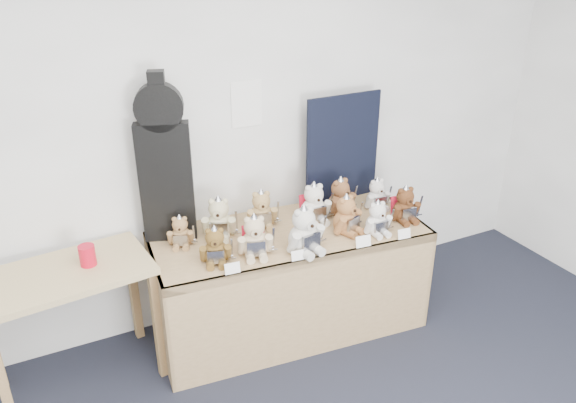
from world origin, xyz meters
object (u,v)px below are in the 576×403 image
side_table (67,291)px  teddy_back_centre_right (314,205)px  teddy_front_end (405,206)px  teddy_back_end (377,195)px  teddy_front_far_right (377,219)px  guitar_case (164,161)px  teddy_back_right (341,198)px  teddy_back_centre_left (262,211)px  teddy_front_centre (304,232)px  teddy_front_left (255,238)px  teddy_back_left (219,220)px  display_table (293,258)px  red_cup (87,255)px  teddy_front_right (347,216)px  teddy_front_far_left (215,247)px  teddy_back_far_left (181,232)px

side_table → teddy_back_centre_right: (1.57, -0.01, 0.21)m
teddy_front_end → teddy_back_end: teddy_front_end is taller
teddy_front_far_right → teddy_back_end: (0.21, 0.31, -0.00)m
guitar_case → teddy_back_right: guitar_case is taller
side_table → teddy_back_centre_left: teddy_back_centre_left is taller
teddy_front_centre → teddy_back_right: size_ratio=1.13×
teddy_front_left → teddy_back_centre_left: 0.37m
side_table → teddy_back_right: (1.78, -0.00, 0.20)m
teddy_front_end → teddy_back_end: size_ratio=1.11×
teddy_front_centre → teddy_back_left: 0.56m
teddy_front_end → teddy_back_end: bearing=108.4°
display_table → red_cup: (-1.21, 0.15, 0.26)m
teddy_front_right → teddy_front_end: teddy_front_right is taller
display_table → teddy_back_end: teddy_back_end is taller
teddy_front_far_left → teddy_front_far_right: (1.04, -0.12, -0.00)m
teddy_back_centre_right → teddy_back_end: (0.48, -0.02, -0.02)m
teddy_back_centre_right → teddy_back_end: bearing=0.5°
red_cup → teddy_front_far_left: teddy_front_far_left is taller
guitar_case → teddy_front_end: size_ratio=3.84×
teddy_back_right → teddy_back_end: size_ratio=1.18×
guitar_case → teddy_back_far_left: 0.44m
teddy_front_centre → teddy_back_far_left: size_ratio=1.48×
guitar_case → side_table: bearing=-145.8°
teddy_front_right → teddy_back_right: bearing=46.9°
side_table → teddy_back_left: (0.94, 0.06, 0.21)m
teddy_front_far_right → teddy_back_far_left: bearing=162.1°
display_table → teddy_back_right: (0.43, 0.14, 0.27)m
teddy_front_far_left → teddy_back_centre_right: size_ratio=0.85×
teddy_back_end → guitar_case: bearing=171.4°
teddy_front_far_left → teddy_back_right: teddy_back_right is taller
teddy_back_end → teddy_back_centre_left: bearing=173.0°
teddy_front_right → teddy_front_far_right: bearing=-51.5°
teddy_back_centre_left → teddy_back_right: 0.55m
teddy_back_centre_right → teddy_back_right: 0.21m
side_table → teddy_front_right: teddy_front_right is taller
red_cup → teddy_back_centre_right: teddy_back_centre_right is taller
teddy_front_far_left → teddy_front_right: size_ratio=0.90×
teddy_front_left → teddy_front_end: 1.06m
teddy_back_end → teddy_back_far_left: teddy_back_end is taller
side_table → teddy_front_right: (1.68, -0.24, 0.20)m
teddy_back_centre_right → teddy_back_end: size_ratio=1.22×
teddy_back_centre_left → teddy_back_far_left: (-0.54, -0.01, -0.02)m
teddy_back_centre_right → teddy_back_right: (0.21, 0.01, -0.00)m
teddy_front_centre → teddy_front_end: (0.78, 0.06, -0.02)m
teddy_front_right → teddy_back_end: size_ratio=1.16×
teddy_front_right → display_table: bearing=143.6°
teddy_back_right → teddy_back_end: bearing=-20.4°
teddy_back_centre_right → teddy_back_far_left: 0.88m
display_table → teddy_back_right: teddy_back_right is taller
display_table → teddy_front_far_right: bearing=-16.6°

